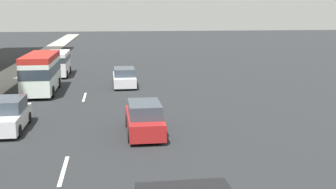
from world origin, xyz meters
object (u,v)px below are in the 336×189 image
(car_second, at_px, (124,77))
(van_fifth, at_px, (58,62))
(car_sixth, at_px, (7,116))
(minibus_lead, at_px, (41,71))
(car_third, at_px, (144,119))

(car_second, relative_size, van_fifth, 0.91)
(van_fifth, distance_m, car_sixth, 19.16)
(minibus_lead, distance_m, car_second, 6.75)
(van_fifth, bearing_deg, car_sixth, -1.20)
(car_third, xyz_separation_m, car_sixth, (1.69, 7.12, -0.00))
(van_fifth, height_order, car_sixth, van_fifth)
(minibus_lead, distance_m, car_third, 14.07)
(car_third, xyz_separation_m, van_fifth, (20.85, 6.72, 0.55))
(car_third, bearing_deg, car_sixth, 76.61)
(car_second, distance_m, van_fifth, 9.16)
(car_sixth, bearing_deg, car_second, 152.04)
(car_third, height_order, van_fifth, van_fifth)
(car_third, distance_m, van_fifth, 21.91)
(minibus_lead, relative_size, van_fifth, 1.32)
(car_second, distance_m, car_third, 14.13)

